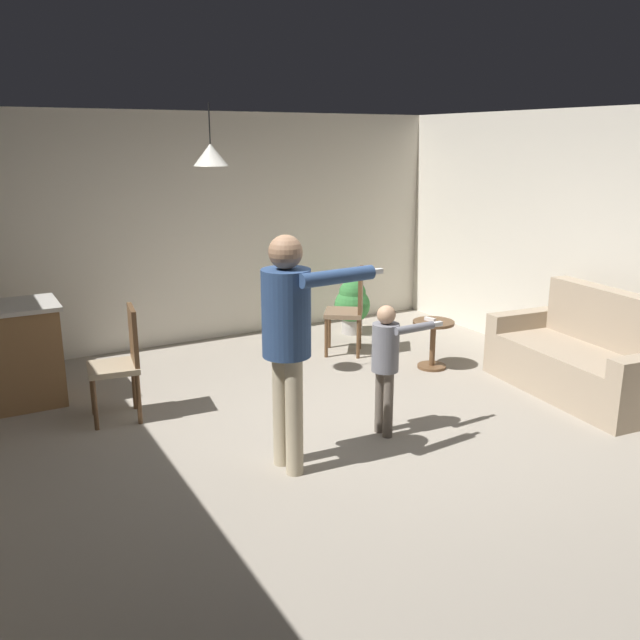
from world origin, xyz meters
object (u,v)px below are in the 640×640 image
Objects in this scene: couch_floral at (583,360)px; person_child at (386,355)px; dining_chair_near_wall at (121,359)px; side_table_by_couch at (433,339)px; spare_remote_on_table at (430,319)px; potted_plant_corner at (352,304)px; dining_chair_by_counter at (350,307)px; person_adult at (288,328)px.

person_child is (-2.21, 0.14, 0.36)m from couch_floral.
couch_floral is 1.88× the size of dining_chair_near_wall.
side_table_by_couch is 4.00× the size of spare_remote_on_table.
person_child is 1.61× the size of potted_plant_corner.
dining_chair_near_wall is at bearing 175.45° from side_table_by_couch.
person_child is at bearing -116.62° from potted_plant_corner.
dining_chair_near_wall is (-3.21, 0.26, 0.22)m from side_table_by_couch.
potted_plant_corner is at bearing 1.60° from dining_chair_by_counter.
dining_chair_near_wall is 3.19m from spare_remote_on_table.
dining_chair_by_counter is (-1.31, 2.15, 0.21)m from couch_floral.
person_adult reaches higher than potted_plant_corner.
dining_chair_by_counter is at bearing 120.17° from side_table_by_couch.
person_adult is at bearing -83.01° from person_child.
dining_chair_near_wall is (-1.81, 1.40, -0.14)m from person_child.
person_adult reaches higher than dining_chair_by_counter.
person_adult is 2.74m from spare_remote_on_table.
person_child is 2.21m from dining_chair_by_counter.
couch_floral is 2.53m from dining_chair_by_counter.
couch_floral reaches higher than potted_plant_corner.
spare_remote_on_table is (2.33, 1.32, -0.55)m from person_adult.
dining_chair_by_counter reaches higher than side_table_by_couch.
couch_floral is 3.61× the size of side_table_by_couch.
side_table_by_couch is at bearing 114.40° from person_adult.
couch_floral is 2.97m from potted_plant_corner.
side_table_by_couch is 0.21m from spare_remote_on_table.
dining_chair_by_counter is 2.78m from dining_chair_near_wall.
person_child reaches higher than dining_chair_near_wall.
dining_chair_by_counter is at bearing -123.55° from potted_plant_corner.
person_child is at bearing -139.58° from spare_remote_on_table.
spare_remote_on_table is at bearing -115.28° from dining_chair_by_counter.
couch_floral is 2.24m from person_child.
person_child is (0.96, 0.15, -0.40)m from person_adult.
dining_chair_near_wall is (-2.71, -0.61, 0.00)m from dining_chair_by_counter.
person_child is at bearing 94.58° from person_adult.
side_table_by_couch is (-0.81, 1.28, -0.00)m from couch_floral.
person_adult is at bearing -143.28° from dining_chair_near_wall.
spare_remote_on_table is at bearing 135.45° from side_table_by_couch.
couch_floral is 1.52m from side_table_by_couch.
person_adult is (-2.36, -1.29, 0.76)m from side_table_by_couch.
person_adult is 1.05m from person_child.
dining_chair_by_counter reaches higher than spare_remote_on_table.
dining_chair_by_counter is 0.97m from spare_remote_on_table.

